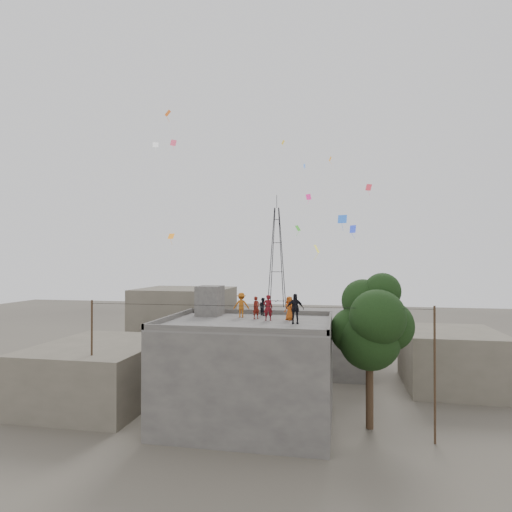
{
  "coord_description": "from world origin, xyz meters",
  "views": [
    {
      "loc": [
        5.46,
        -25.42,
        9.83
      ],
      "look_at": [
        0.36,
        0.77,
        10.12
      ],
      "focal_mm": 30.0,
      "sensor_mm": 36.0,
      "label": 1
    }
  ],
  "objects_px": {
    "person_red_adult": "(268,308)",
    "person_dark_adult": "(295,309)",
    "tree": "(372,324)",
    "transmission_tower": "(277,266)",
    "stair_head_box": "(210,301)"
  },
  "relations": [
    {
      "from": "person_red_adult",
      "to": "person_dark_adult",
      "type": "distance_m",
      "value": 2.09
    },
    {
      "from": "stair_head_box",
      "to": "person_dark_adult",
      "type": "height_order",
      "value": "stair_head_box"
    },
    {
      "from": "tree",
      "to": "transmission_tower",
      "type": "relative_size",
      "value": 0.45
    },
    {
      "from": "person_dark_adult",
      "to": "transmission_tower",
      "type": "bearing_deg",
      "value": 93.91
    },
    {
      "from": "stair_head_box",
      "to": "person_red_adult",
      "type": "relative_size",
      "value": 1.25
    },
    {
      "from": "transmission_tower",
      "to": "person_dark_adult",
      "type": "xyz_separation_m",
      "value": [
        6.89,
        -40.18,
        -2.08
      ]
    },
    {
      "from": "transmission_tower",
      "to": "person_red_adult",
      "type": "distance_m",
      "value": 39.5
    },
    {
      "from": "person_red_adult",
      "to": "person_dark_adult",
      "type": "relative_size",
      "value": 0.9
    },
    {
      "from": "tree",
      "to": "transmission_tower",
      "type": "distance_m",
      "value": 41.12
    },
    {
      "from": "tree",
      "to": "transmission_tower",
      "type": "bearing_deg",
      "value": 106.09
    },
    {
      "from": "transmission_tower",
      "to": "person_dark_adult",
      "type": "height_order",
      "value": "transmission_tower"
    },
    {
      "from": "person_red_adult",
      "to": "stair_head_box",
      "type": "bearing_deg",
      "value": -34.16
    },
    {
      "from": "stair_head_box",
      "to": "person_red_adult",
      "type": "xyz_separation_m",
      "value": [
        4.3,
        -1.71,
        -0.2
      ]
    },
    {
      "from": "transmission_tower",
      "to": "stair_head_box",
      "type": "bearing_deg",
      "value": -88.77
    },
    {
      "from": "person_red_adult",
      "to": "person_dark_adult",
      "type": "xyz_separation_m",
      "value": [
        1.79,
        -1.07,
        0.09
      ]
    }
  ]
}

